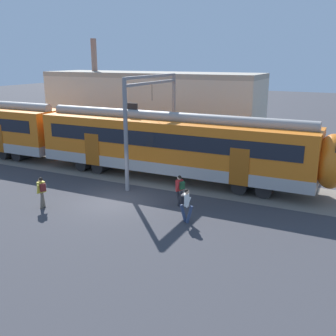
# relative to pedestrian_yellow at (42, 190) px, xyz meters

# --- Properties ---
(ground_plane) EXTENTS (160.00, 160.00, 0.00)m
(ground_plane) POSITION_rel_pedestrian_yellow_xyz_m (2.77, 2.28, -0.99)
(ground_plane) COLOR #38383D
(track_bed) EXTENTS (80.00, 4.40, 0.01)m
(track_bed) POSITION_rel_pedestrian_yellow_xyz_m (-7.30, 7.56, -0.98)
(track_bed) COLOR slate
(track_bed) RESTS_ON ground
(pedestrian_yellow) EXTENTS (0.58, 0.64, 1.67)m
(pedestrian_yellow) POSITION_rel_pedestrian_yellow_xyz_m (0.00, 0.00, 0.00)
(pedestrian_yellow) COLOR #6B6051
(pedestrian_yellow) RESTS_ON ground
(pedestrian_red) EXTENTS (0.59, 0.63, 1.67)m
(pedestrian_red) POSITION_rel_pedestrian_yellow_xyz_m (6.26, 3.42, 0.00)
(pedestrian_red) COLOR #28282D
(pedestrian_red) RESTS_ON ground
(pedestrian_white) EXTENTS (0.71, 0.51, 1.67)m
(pedestrian_white) POSITION_rel_pedestrian_yellow_xyz_m (7.42, 1.56, 0.00)
(pedestrian_white) COLOR navy
(pedestrian_white) RESTS_ON ground
(catenary_gantry) EXTENTS (0.24, 6.64, 6.53)m
(catenary_gantry) POSITION_rel_pedestrian_yellow_xyz_m (2.45, 7.56, 3.32)
(catenary_gantry) COLOR gray
(catenary_gantry) RESTS_ON ground
(background_building) EXTENTS (18.83, 5.00, 9.20)m
(background_building) POSITION_rel_pedestrian_yellow_xyz_m (-1.93, 15.38, 2.22)
(background_building) COLOR beige
(background_building) RESTS_ON ground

